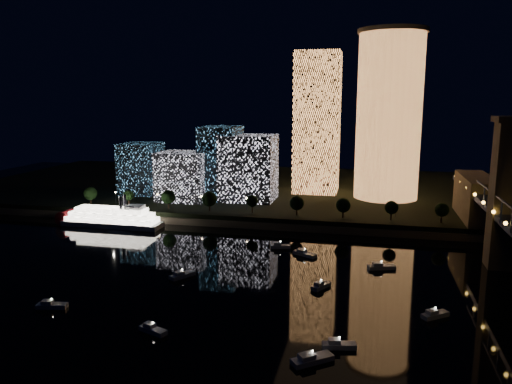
% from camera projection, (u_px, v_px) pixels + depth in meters
% --- Properties ---
extents(ground, '(520.00, 520.00, 0.00)m').
position_uv_depth(ground, '(286.00, 310.00, 132.99)').
color(ground, black).
rests_on(ground, ground).
extents(far_bank, '(420.00, 160.00, 5.00)m').
position_uv_depth(far_bank, '(332.00, 192.00, 285.81)').
color(far_bank, black).
rests_on(far_bank, ground).
extents(seawall, '(420.00, 6.00, 3.00)m').
position_uv_depth(seawall, '(318.00, 228.00, 211.27)').
color(seawall, '#6B5E4C').
rests_on(seawall, ground).
extents(tower_cylindrical, '(34.00, 34.00, 83.72)m').
position_uv_depth(tower_cylindrical, '(389.00, 115.00, 250.08)').
color(tower_cylindrical, '#F89B4F').
rests_on(tower_cylindrical, far_bank).
extents(tower_rectangular, '(23.46, 23.46, 74.64)m').
position_uv_depth(tower_rectangular, '(317.00, 123.00, 267.94)').
color(tower_rectangular, '#F89B4F').
rests_on(tower_rectangular, far_bank).
extents(midrise_blocks, '(83.42, 33.34, 36.54)m').
position_uv_depth(midrise_blocks, '(206.00, 168.00, 254.21)').
color(midrise_blocks, white).
rests_on(midrise_blocks, far_bank).
extents(riverboat, '(48.31, 10.59, 14.52)m').
position_uv_depth(riverboat, '(108.00, 218.00, 219.53)').
color(riverboat, silver).
rests_on(riverboat, ground).
extents(motorboats, '(107.99, 85.91, 2.78)m').
position_uv_depth(motorboats, '(279.00, 291.00, 143.96)').
color(motorboats, silver).
rests_on(motorboats, ground).
extents(esplanade_trees, '(166.12, 6.88, 8.94)m').
position_uv_depth(esplanade_trees, '(247.00, 201.00, 222.41)').
color(esplanade_trees, black).
rests_on(esplanade_trees, far_bank).
extents(street_lamps, '(132.70, 0.70, 5.65)m').
position_uv_depth(street_lamps, '(247.00, 201.00, 228.77)').
color(street_lamps, black).
rests_on(street_lamps, far_bank).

